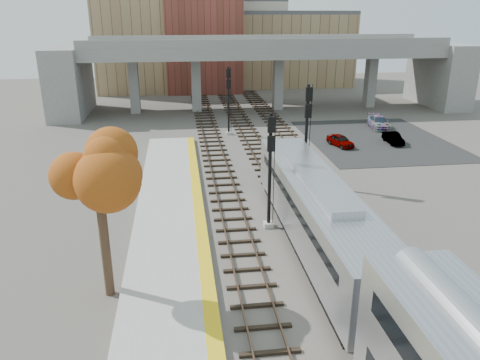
{
  "coord_description": "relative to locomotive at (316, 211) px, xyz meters",
  "views": [
    {
      "loc": [
        -6.35,
        -17.31,
        12.92
      ],
      "look_at": [
        -2.65,
        10.81,
        2.5
      ],
      "focal_mm": 35.0,
      "sensor_mm": 36.0,
      "label": 1
    }
  ],
  "objects": [
    {
      "name": "ground",
      "position": [
        -1.0,
        -5.8,
        -2.28
      ],
      "size": [
        160.0,
        160.0,
        0.0
      ],
      "primitive_type": "plane",
      "color": "#47423D",
      "rests_on": "ground"
    },
    {
      "name": "platform",
      "position": [
        -8.25,
        -5.8,
        -2.1
      ],
      "size": [
        4.5,
        60.0,
        0.35
      ],
      "primitive_type": "cube",
      "color": "#9E9E99",
      "rests_on": "ground"
    },
    {
      "name": "yellow_strip",
      "position": [
        -6.35,
        -5.8,
        -1.92
      ],
      "size": [
        0.7,
        60.0,
        0.01
      ],
      "primitive_type": "cube",
      "color": "yellow",
      "rests_on": "platform"
    },
    {
      "name": "tracks",
      "position": [
        -0.07,
        6.7,
        -2.2
      ],
      "size": [
        10.7,
        95.0,
        0.25
      ],
      "color": "black",
      "rests_on": "ground"
    },
    {
      "name": "overpass",
      "position": [
        3.92,
        39.2,
        3.53
      ],
      "size": [
        54.0,
        12.0,
        9.5
      ],
      "color": "slate",
      "rests_on": "ground"
    },
    {
      "name": "buildings_far",
      "position": [
        0.26,
        60.77,
        5.6
      ],
      "size": [
        43.0,
        21.0,
        20.6
      ],
      "color": "#9C835B",
      "rests_on": "ground"
    },
    {
      "name": "parking_lot",
      "position": [
        13.0,
        22.2,
        -2.26
      ],
      "size": [
        14.0,
        18.0,
        0.04
      ],
      "primitive_type": "cube",
      "color": "black",
      "rests_on": "ground"
    },
    {
      "name": "locomotive",
      "position": [
        0.0,
        0.0,
        0.0
      ],
      "size": [
        3.02,
        19.05,
        4.1
      ],
      "color": "#A8AAB2",
      "rests_on": "ground"
    },
    {
      "name": "signal_mast_near",
      "position": [
        -2.1,
        2.98,
        1.36
      ],
      "size": [
        0.6,
        0.64,
        7.25
      ],
      "color": "#9E9E99",
      "rests_on": "ground"
    },
    {
      "name": "signal_mast_mid",
      "position": [
        2.0,
        9.89,
        1.71
      ],
      "size": [
        0.6,
        0.64,
        7.78
      ],
      "color": "#9E9E99",
      "rests_on": "ground"
    },
    {
      "name": "signal_mast_far",
      "position": [
        -2.1,
        26.19,
        1.34
      ],
      "size": [
        0.6,
        0.64,
        7.23
      ],
      "color": "#9E9E99",
      "rests_on": "ground"
    },
    {
      "name": "tree",
      "position": [
        -11.03,
        -3.21,
        4.34
      ],
      "size": [
        3.6,
        3.6,
        8.92
      ],
      "color": "#382619",
      "rests_on": "ground"
    },
    {
      "name": "car_a",
      "position": [
        8.39,
        20.08,
        -1.66
      ],
      "size": [
        2.29,
        3.62,
        1.15
      ],
      "primitive_type": "imported",
      "rotation": [
        0.0,
        0.0,
        0.3
      ],
      "color": "#99999E",
      "rests_on": "parking_lot"
    },
    {
      "name": "car_b",
      "position": [
        14.03,
        20.33,
        -1.69
      ],
      "size": [
        1.3,
        3.39,
        1.1
      ],
      "primitive_type": "imported",
      "rotation": [
        0.0,
        0.0,
        -0.04
      ],
      "color": "#99999E",
      "rests_on": "parking_lot"
    },
    {
      "name": "car_c",
      "position": [
        15.23,
        26.83,
        -1.57
      ],
      "size": [
        2.42,
        4.81,
        1.34
      ],
      "primitive_type": "imported",
      "rotation": [
        0.0,
        0.0,
        -0.12
      ],
      "color": "#99999E",
      "rests_on": "parking_lot"
    }
  ]
}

